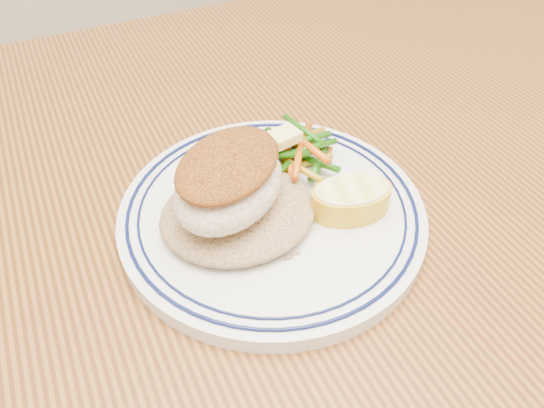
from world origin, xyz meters
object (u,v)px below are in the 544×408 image
at_px(plate, 272,213).
at_px(fish_fillet, 229,180).
at_px(vegetable_pile, 290,152).
at_px(lemon_wedge, 351,198).
at_px(dining_table, 260,293).
at_px(rice_pilaf, 238,210).

distance_m(plate, fish_fillet, 0.06).
xyz_separation_m(vegetable_pile, lemon_wedge, (0.02, -0.08, 0.00)).
bearing_deg(lemon_wedge, fish_fillet, 162.12).
bearing_deg(vegetable_pile, dining_table, -138.82).
relative_size(rice_pilaf, lemon_wedge, 1.74).
height_order(fish_fillet, lemon_wedge, fish_fillet).
relative_size(vegetable_pile, lemon_wedge, 1.45).
xyz_separation_m(dining_table, fish_fillet, (-0.02, -0.00, 0.16)).
xyz_separation_m(dining_table, rice_pilaf, (-0.02, -0.00, 0.12)).
xyz_separation_m(fish_fillet, lemon_wedge, (0.10, -0.03, -0.03)).
bearing_deg(rice_pilaf, fish_fillet, 168.75).
height_order(dining_table, fish_fillet, fish_fillet).
height_order(plate, rice_pilaf, rice_pilaf).
bearing_deg(fish_fillet, plate, 0.53).
distance_m(rice_pilaf, lemon_wedge, 0.09).
distance_m(dining_table, vegetable_pile, 0.14).
bearing_deg(dining_table, plate, -1.33).
distance_m(dining_table, lemon_wedge, 0.15).
bearing_deg(vegetable_pile, lemon_wedge, -77.59).
xyz_separation_m(plate, fish_fillet, (-0.04, -0.00, 0.05)).
distance_m(plate, lemon_wedge, 0.07).
bearing_deg(dining_table, lemon_wedge, -23.74).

